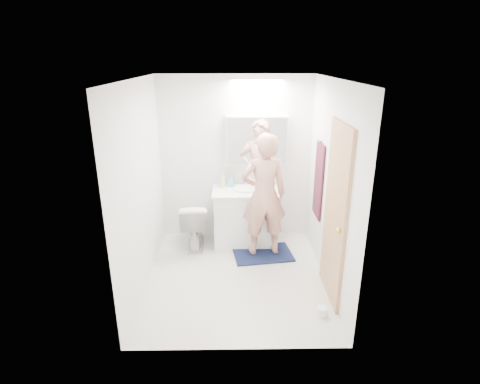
{
  "coord_description": "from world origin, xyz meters",
  "views": [
    {
      "loc": [
        -0.02,
        -4.13,
        2.63
      ],
      "look_at": [
        0.05,
        0.25,
        1.05
      ],
      "focal_mm": 28.38,
      "sensor_mm": 36.0,
      "label": 1
    }
  ],
  "objects_px": {
    "medicine_cabinet": "(257,140)",
    "soap_bottle_b": "(231,180)",
    "toilet": "(194,224)",
    "person": "(264,195)",
    "toothbrush_cup": "(261,184)",
    "vanity_cabinet": "(246,218)",
    "toilet_paper_roll": "(322,312)",
    "soap_bottle_a": "(222,179)"
  },
  "relations": [
    {
      "from": "soap_bottle_a",
      "to": "toilet_paper_roll",
      "type": "relative_size",
      "value": 2.17
    },
    {
      "from": "soap_bottle_b",
      "to": "toilet_paper_roll",
      "type": "xyz_separation_m",
      "value": [
        0.98,
        -1.91,
        -0.86
      ]
    },
    {
      "from": "toothbrush_cup",
      "to": "toilet_paper_roll",
      "type": "distance_m",
      "value": 2.13
    },
    {
      "from": "medicine_cabinet",
      "to": "toothbrush_cup",
      "type": "bearing_deg",
      "value": -33.99
    },
    {
      "from": "toothbrush_cup",
      "to": "person",
      "type": "bearing_deg",
      "value": -90.14
    },
    {
      "from": "vanity_cabinet",
      "to": "toilet_paper_roll",
      "type": "distance_m",
      "value": 1.92
    },
    {
      "from": "vanity_cabinet",
      "to": "toothbrush_cup",
      "type": "height_order",
      "value": "toothbrush_cup"
    },
    {
      "from": "medicine_cabinet",
      "to": "soap_bottle_b",
      "type": "bearing_deg",
      "value": -175.36
    },
    {
      "from": "toilet",
      "to": "toothbrush_cup",
      "type": "distance_m",
      "value": 1.13
    },
    {
      "from": "vanity_cabinet",
      "to": "soap_bottle_a",
      "type": "relative_size",
      "value": 3.77
    },
    {
      "from": "toilet",
      "to": "soap_bottle_a",
      "type": "relative_size",
      "value": 2.89
    },
    {
      "from": "toilet",
      "to": "toilet_paper_roll",
      "type": "height_order",
      "value": "toilet"
    },
    {
      "from": "toilet_paper_roll",
      "to": "toothbrush_cup",
      "type": "bearing_deg",
      "value": 105.85
    },
    {
      "from": "vanity_cabinet",
      "to": "toilet",
      "type": "xyz_separation_m",
      "value": [
        -0.74,
        -0.11,
        -0.05
      ]
    },
    {
      "from": "toilet",
      "to": "soap_bottle_a",
      "type": "distance_m",
      "value": 0.76
    },
    {
      "from": "soap_bottle_b",
      "to": "vanity_cabinet",
      "type": "bearing_deg",
      "value": -40.32
    },
    {
      "from": "medicine_cabinet",
      "to": "toilet_paper_roll",
      "type": "relative_size",
      "value": 8.0
    },
    {
      "from": "medicine_cabinet",
      "to": "toilet",
      "type": "distance_m",
      "value": 1.5
    },
    {
      "from": "soap_bottle_b",
      "to": "toilet",
      "type": "bearing_deg",
      "value": -150.77
    },
    {
      "from": "vanity_cabinet",
      "to": "soap_bottle_b",
      "type": "relative_size",
      "value": 5.1
    },
    {
      "from": "vanity_cabinet",
      "to": "toilet_paper_roll",
      "type": "relative_size",
      "value": 8.18
    },
    {
      "from": "medicine_cabinet",
      "to": "toilet_paper_roll",
      "type": "distance_m",
      "value": 2.5
    },
    {
      "from": "person",
      "to": "soap_bottle_b",
      "type": "xyz_separation_m",
      "value": [
        -0.44,
        0.57,
        0.02
      ]
    },
    {
      "from": "person",
      "to": "soap_bottle_b",
      "type": "height_order",
      "value": "person"
    },
    {
      "from": "toilet",
      "to": "person",
      "type": "xyz_separation_m",
      "value": [
        0.97,
        -0.28,
        0.54
      ]
    },
    {
      "from": "vanity_cabinet",
      "to": "soap_bottle_a",
      "type": "bearing_deg",
      "value": 156.23
    },
    {
      "from": "person",
      "to": "toilet",
      "type": "bearing_deg",
      "value": -24.26
    },
    {
      "from": "soap_bottle_a",
      "to": "toilet",
      "type": "bearing_deg",
      "value": -146.39
    },
    {
      "from": "toilet",
      "to": "toothbrush_cup",
      "type": "xyz_separation_m",
      "value": [
        0.97,
        0.28,
        0.52
      ]
    },
    {
      "from": "toothbrush_cup",
      "to": "toilet_paper_roll",
      "type": "xyz_separation_m",
      "value": [
        0.54,
        -1.89,
        -0.81
      ]
    },
    {
      "from": "medicine_cabinet",
      "to": "person",
      "type": "distance_m",
      "value": 0.86
    },
    {
      "from": "person",
      "to": "toothbrush_cup",
      "type": "height_order",
      "value": "person"
    },
    {
      "from": "person",
      "to": "toothbrush_cup",
      "type": "distance_m",
      "value": 0.55
    },
    {
      "from": "soap_bottle_b",
      "to": "toothbrush_cup",
      "type": "height_order",
      "value": "soap_bottle_b"
    },
    {
      "from": "person",
      "to": "toilet_paper_roll",
      "type": "xyz_separation_m",
      "value": [
        0.54,
        -1.34,
        -0.84
      ]
    },
    {
      "from": "toilet",
      "to": "soap_bottle_b",
      "type": "bearing_deg",
      "value": -153.63
    },
    {
      "from": "toilet",
      "to": "soap_bottle_b",
      "type": "relative_size",
      "value": 3.91
    },
    {
      "from": "soap_bottle_a",
      "to": "toothbrush_cup",
      "type": "relative_size",
      "value": 2.58
    },
    {
      "from": "soap_bottle_a",
      "to": "soap_bottle_b",
      "type": "relative_size",
      "value": 1.35
    },
    {
      "from": "toilet",
      "to": "soap_bottle_a",
      "type": "bearing_deg",
      "value": -149.25
    },
    {
      "from": "vanity_cabinet",
      "to": "soap_bottle_b",
      "type": "bearing_deg",
      "value": 139.68
    },
    {
      "from": "soap_bottle_a",
      "to": "toilet_paper_roll",
      "type": "height_order",
      "value": "soap_bottle_a"
    }
  ]
}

